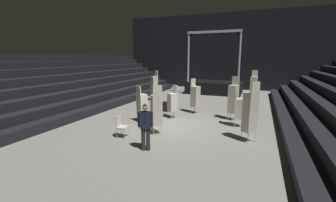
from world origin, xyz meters
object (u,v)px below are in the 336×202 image
at_px(man_with_tie, 145,124).
at_px(chair_stack_front_right, 240,108).
at_px(chair_stack_mid_right, 173,102).
at_px(chair_stack_mid_left, 253,87).
at_px(chair_stack_mid_centre, 233,99).
at_px(chair_stack_front_left, 154,86).
at_px(chair_stack_rear_centre, 142,104).
at_px(stage_riser, 214,86).
at_px(equipment_road_case, 165,107).
at_px(chair_stack_rear_right, 250,112).
at_px(chair_stack_rear_left, 195,96).
at_px(loose_chair_near_man, 121,125).
at_px(chair_stack_aisle_left, 156,110).

xyz_separation_m(man_with_tie, chair_stack_front_right, (2.92, 4.33, -0.06)).
height_order(chair_stack_front_right, chair_stack_mid_right, same).
relative_size(chair_stack_mid_left, chair_stack_mid_centre, 1.04).
distance_m(chair_stack_front_left, chair_stack_rear_centre, 6.04).
height_order(chair_stack_mid_right, chair_stack_rear_centre, chair_stack_rear_centre).
bearing_deg(chair_stack_mid_left, man_with_tie, 78.99).
height_order(stage_riser, equipment_road_case, stage_riser).
distance_m(chair_stack_mid_right, chair_stack_rear_right, 4.72).
bearing_deg(chair_stack_mid_left, chair_stack_rear_left, 60.55).
xyz_separation_m(chair_stack_front_right, loose_chair_near_man, (-4.55, -3.50, -0.41)).
bearing_deg(chair_stack_mid_right, chair_stack_rear_right, -170.31).
distance_m(stage_riser, chair_stack_rear_centre, 11.31).
bearing_deg(equipment_road_case, chair_stack_front_right, -19.39).
bearing_deg(chair_stack_rear_right, chair_stack_front_right, 61.11).
bearing_deg(loose_chair_near_man, man_with_tie, 59.29).
relative_size(chair_stack_front_left, chair_stack_mid_centre, 1.00).
relative_size(man_with_tie, chair_stack_mid_right, 0.94).
xyz_separation_m(chair_stack_rear_left, loose_chair_near_man, (-1.79, -5.33, -0.53)).
xyz_separation_m(chair_stack_front_left, equipment_road_case, (2.11, -2.85, -0.92)).
bearing_deg(equipment_road_case, chair_stack_aisle_left, -71.35).
distance_m(chair_stack_front_left, chair_stack_mid_centre, 7.25).
bearing_deg(equipment_road_case, man_with_tie, -73.08).
bearing_deg(chair_stack_mid_centre, chair_stack_front_left, -9.21).
relative_size(chair_stack_front_right, equipment_road_case, 2.09).
bearing_deg(chair_stack_rear_left, chair_stack_mid_left, 166.41).
height_order(chair_stack_mid_centre, chair_stack_rear_right, chair_stack_rear_right).
bearing_deg(loose_chair_near_man, chair_stack_rear_centre, -177.22).
distance_m(chair_stack_front_left, chair_stack_rear_left, 4.90).
relative_size(chair_stack_aisle_left, equipment_road_case, 2.47).
bearing_deg(man_with_tie, chair_stack_front_left, -84.55).
bearing_deg(equipment_road_case, chair_stack_front_left, 126.51).
xyz_separation_m(chair_stack_mid_left, chair_stack_aisle_left, (-3.77, -8.73, -0.13)).
xyz_separation_m(chair_stack_rear_left, chair_stack_rear_centre, (-2.06, -2.98, -0.08)).
distance_m(chair_stack_mid_right, chair_stack_rear_centre, 1.83).
height_order(chair_stack_front_left, chair_stack_aisle_left, chair_stack_front_left).
height_order(chair_stack_rear_centre, chair_stack_aisle_left, chair_stack_aisle_left).
xyz_separation_m(chair_stack_front_right, chair_stack_mid_centre, (-0.44, 1.14, 0.25)).
distance_m(chair_stack_mid_left, chair_stack_rear_left, 5.44).
bearing_deg(stage_riser, chair_stack_rear_right, -72.75).
bearing_deg(chair_stack_rear_centre, chair_stack_aisle_left, -12.45).
relative_size(stage_riser, chair_stack_rear_right, 2.29).
bearing_deg(chair_stack_front_right, chair_stack_rear_right, 10.55).
relative_size(chair_stack_front_left, chair_stack_aisle_left, 1.08).
relative_size(chair_stack_front_left, chair_stack_rear_centre, 1.22).
xyz_separation_m(chair_stack_mid_right, chair_stack_mid_centre, (3.20, 0.89, 0.25)).
bearing_deg(chair_stack_mid_right, chair_stack_mid_centre, -127.57).
xyz_separation_m(chair_stack_rear_left, chair_stack_rear_right, (3.32, -3.74, 0.17)).
relative_size(chair_stack_mid_left, loose_chair_near_man, 2.62).
relative_size(chair_stack_mid_right, chair_stack_rear_left, 0.88).
bearing_deg(man_with_tie, loose_chair_near_man, -45.48).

